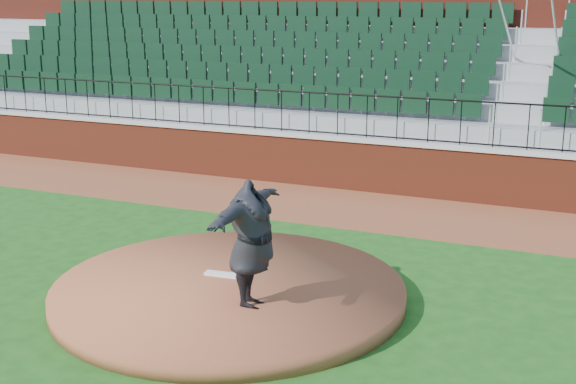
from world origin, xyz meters
name	(u,v)px	position (x,y,z in m)	size (l,w,h in m)	color
ground	(250,292)	(0.00, 0.00, 0.00)	(90.00, 90.00, 0.00)	#194D16
warning_track	(358,208)	(0.00, 5.40, 0.01)	(34.00, 3.20, 0.01)	brown
field_wall	(380,168)	(0.00, 7.00, 0.60)	(34.00, 0.35, 1.20)	maroon
wall_cap	(381,141)	(0.00, 7.00, 1.25)	(34.00, 0.45, 0.10)	#B7B7B7
wall_railing	(382,118)	(0.00, 7.00, 1.80)	(34.00, 0.05, 1.00)	black
seating_stands	(413,84)	(0.00, 9.72, 2.30)	(34.00, 5.10, 4.60)	gray
concourse_wall	(438,59)	(0.00, 12.52, 2.75)	(34.00, 0.50, 5.50)	maroon
pitchers_mound	(229,291)	(-0.17, -0.40, 0.12)	(5.49, 5.49, 0.25)	brown
pitching_rubber	(224,275)	(-0.41, -0.11, 0.27)	(0.64, 0.16, 0.04)	white
pitcher	(251,244)	(0.53, -1.01, 1.19)	(2.31, 0.63, 1.88)	black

